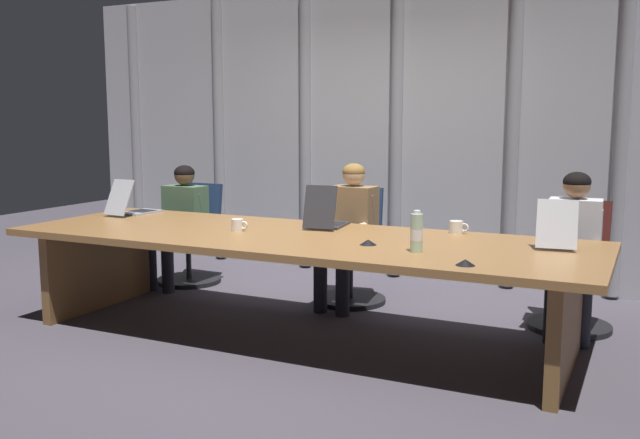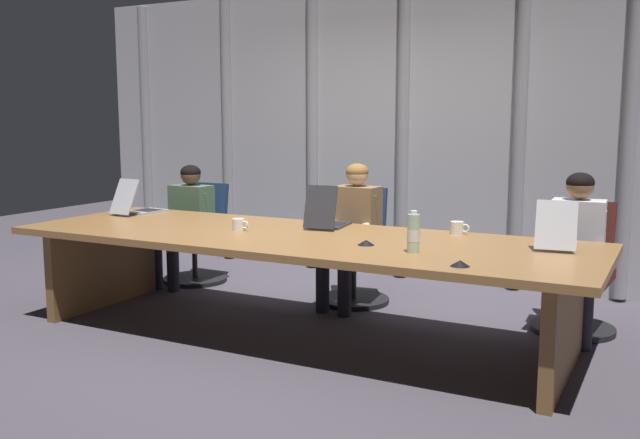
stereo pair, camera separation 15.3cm
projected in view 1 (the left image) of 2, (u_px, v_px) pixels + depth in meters
name	position (u px, v px, depth m)	size (l,w,h in m)	color
ground_plane	(296.00, 336.00, 4.99)	(14.34, 14.34, 0.00)	#47424C
conference_table	(296.00, 254.00, 4.90)	(4.12, 1.35, 0.73)	olive
curtain_backdrop	(400.00, 133.00, 6.71)	(7.17, 0.17, 2.81)	#B2B2B7
laptop_left_end	(134.00, 207.00, 5.93)	(0.26, 0.49, 0.30)	#A8ADB7
laptop_left_mid	(326.00, 219.00, 5.21)	(0.29, 0.46, 0.32)	#2D2D33
laptop_center	(556.00, 236.00, 4.47)	(0.30, 0.49, 0.31)	#BCBCC1
office_chair_left_end	(192.00, 245.00, 6.63)	(0.60, 0.60, 0.93)	navy
office_chair_left_mid	(352.00, 260.00, 5.92)	(0.60, 0.61, 0.95)	navy
office_chair_center	(573.00, 281.00, 5.16)	(0.60, 0.60, 0.94)	#511E19
person_left_end	(179.00, 218.00, 6.45)	(0.42, 0.56, 1.11)	#4C6B4C
person_left_mid	(349.00, 227.00, 5.72)	(0.40, 0.56, 1.18)	olive
person_center	(573.00, 244.00, 4.98)	(0.39, 0.56, 1.16)	silver
water_bottle_primary	(417.00, 233.00, 4.25)	(0.08, 0.08, 0.26)	#ADD1B2
coffee_mug_near	(457.00, 227.00, 4.95)	(0.14, 0.09, 0.09)	white
coffee_mug_far	(238.00, 225.00, 5.06)	(0.13, 0.09, 0.09)	white
conference_mic_left_side	(465.00, 262.00, 3.87)	(0.11, 0.11, 0.04)	black
conference_mic_middle	(368.00, 242.00, 4.50)	(0.11, 0.11, 0.04)	black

